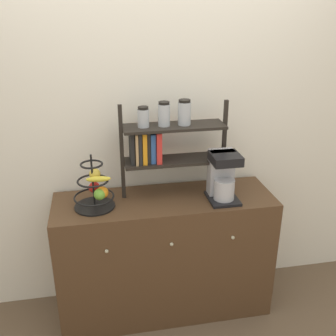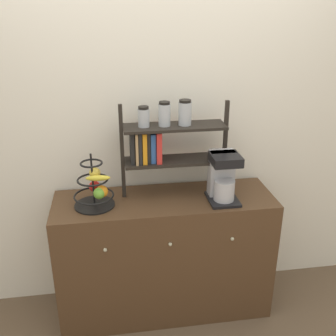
% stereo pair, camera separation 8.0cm
% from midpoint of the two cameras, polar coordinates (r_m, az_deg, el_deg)
% --- Properties ---
extents(ground_plane, '(12.00, 12.00, 0.00)m').
position_cam_midpoint_polar(ground_plane, '(2.92, -0.41, -22.27)').
color(ground_plane, brown).
extents(wall_back, '(7.00, 0.05, 2.60)m').
position_cam_midpoint_polar(wall_back, '(2.69, -2.46, 6.09)').
color(wall_back, silver).
rests_on(wall_back, ground_plane).
extents(sideboard, '(1.45, 0.49, 0.89)m').
position_cam_midpoint_polar(sideboard, '(2.82, -1.31, -12.54)').
color(sideboard, '#4C331E').
rests_on(sideboard, ground_plane).
extents(coffee_maker, '(0.19, 0.23, 0.32)m').
position_cam_midpoint_polar(coffee_maker, '(2.54, 7.04, -1.14)').
color(coffee_maker, black).
rests_on(coffee_maker, sideboard).
extents(fruit_stand, '(0.25, 0.25, 0.35)m').
position_cam_midpoint_polar(fruit_stand, '(2.48, -11.37, -3.14)').
color(fruit_stand, black).
rests_on(fruit_stand, sideboard).
extents(shelf_hutch, '(0.70, 0.20, 0.64)m').
position_cam_midpoint_polar(shelf_hutch, '(2.50, -1.85, 4.17)').
color(shelf_hutch, black).
rests_on(shelf_hutch, sideboard).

